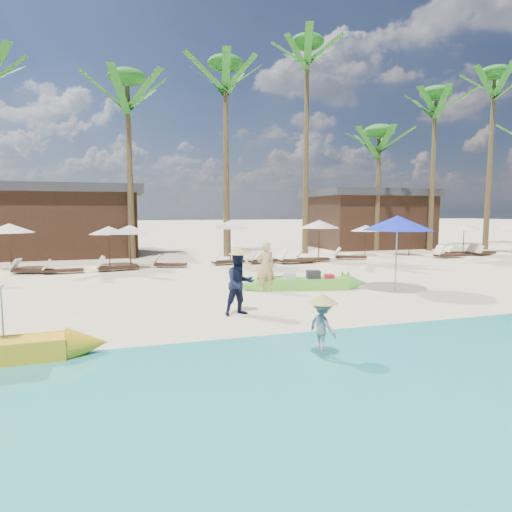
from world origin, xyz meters
name	(u,v)px	position (x,y,z in m)	size (l,w,h in m)	color
ground	(266,309)	(0.00, 0.00, 0.00)	(240.00, 240.00, 0.00)	#F8E0B7
wet_sand_strip	(358,373)	(0.00, -5.00, 0.00)	(240.00, 4.50, 0.01)	tan
green_canoe	(302,283)	(2.14, 2.46, 0.22)	(5.14, 1.36, 0.66)	#5FC43B
tourist	(265,267)	(0.79, 2.43, 0.85)	(0.62, 0.41, 1.71)	tan
vendor_green	(240,284)	(-0.88, -0.46, 0.84)	(0.81, 0.63, 1.67)	#131936
vendor_yellow	(322,325)	(-0.31, -4.23, 0.65)	(0.61, 0.35, 0.94)	gray
blue_umbrella	(397,223)	(5.00, 1.11, 2.33)	(2.40, 2.40, 2.58)	#99999E
resort_parasol_3	(9,228)	(-8.74, 10.68, 1.96)	(2.11, 2.11, 2.17)	#321E14
lounger_3_right	(30,269)	(-7.75, 9.43, 0.20)	(1.80, 0.94, 0.59)	#321E14
resort_parasol_4	(109,230)	(-4.48, 11.08, 1.79)	(1.93, 1.93, 1.98)	#321E14
lounger_4_left	(61,269)	(-6.44, 9.05, 0.19)	(1.70, 0.64, 0.57)	#321E14
lounger_4_right	(115,266)	(-4.19, 9.28, 0.21)	(1.96, 0.96, 0.64)	#321E14
resort_parasol_5	(130,229)	(-3.50, 9.98, 1.86)	(2.01, 2.01, 2.07)	#321E14
lounger_5_left	(168,264)	(-1.75, 9.83, 0.18)	(1.70, 0.95, 0.55)	#321E14
resort_parasol_6	(230,224)	(1.58, 10.72, 2.03)	(2.19, 2.19, 2.25)	#321E14
lounger_6_left	(226,261)	(1.18, 10.03, 0.20)	(1.82, 0.94, 0.59)	#321E14
lounger_6_right	(262,260)	(3.11, 9.92, 0.20)	(1.83, 0.88, 0.60)	#321E14
resort_parasol_7	(319,224)	(6.32, 9.94, 2.03)	(2.19, 2.19, 2.25)	#321E14
lounger_7_left	(295,259)	(4.70, 9.37, 0.23)	(2.00, 0.65, 0.67)	#321E14
lounger_7_right	(310,258)	(5.80, 9.87, 0.21)	(1.90, 0.98, 0.62)	#321E14
resort_parasol_8	(366,228)	(10.29, 11.74, 1.70)	(1.83, 1.83, 1.88)	#321E14
lounger_8_left	(348,256)	(8.34, 10.30, 0.20)	(1.88, 1.13, 0.61)	#321E14
resort_parasol_9	(410,228)	(12.87, 10.98, 1.71)	(1.85, 1.85, 1.90)	#321E14
lounger_9_left	(448,254)	(14.32, 9.32, 0.22)	(1.95, 0.63, 0.66)	#321E14
lounger_9_right	(459,252)	(16.03, 10.33, 0.22)	(1.96, 0.86, 0.64)	#321E14
resort_parasol_10	(464,227)	(16.10, 10.07, 1.78)	(1.92, 1.92, 1.98)	#321E14
lounger_10_left	(480,252)	(17.40, 10.07, 0.21)	(1.90, 0.67, 0.64)	#321E14
lounger_10_right	(483,252)	(17.43, 9.83, 0.19)	(1.74, 0.97, 0.57)	#321E14
palm_3	(128,105)	(-3.36, 14.27, 8.58)	(2.08, 2.08, 10.52)	brown
palm_4	(226,95)	(2.15, 14.01, 9.45)	(2.08, 2.08, 11.70)	brown
palm_5	(307,81)	(7.45, 14.38, 10.82)	(2.08, 2.08, 13.60)	brown
palm_6	(379,147)	(12.84, 14.52, 7.05)	(2.08, 2.08, 8.51)	brown
palm_7	(435,118)	(16.57, 13.68, 8.99)	(2.08, 2.08, 11.08)	brown
palm_8	(493,104)	(21.07, 13.33, 10.18)	(2.08, 2.08, 12.70)	brown
pavilion_west	(51,220)	(-8.00, 17.50, 2.19)	(10.80, 6.60, 4.30)	#321E14
pavilion_east	(368,218)	(14.00, 17.50, 2.20)	(8.80, 6.60, 4.30)	#321E14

